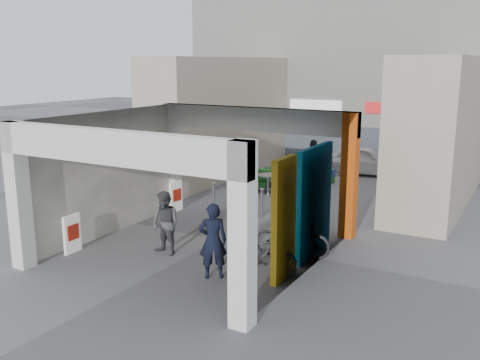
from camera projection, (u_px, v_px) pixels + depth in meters
The scene contains 21 objects.
ground at pixel (219, 240), 14.79m from camera, with size 90.00×90.00×0.00m, color slate.
arcade_canopy at pixel (219, 165), 13.34m from camera, with size 6.40×6.45×6.40m.
far_building at pixel (371, 79), 25.81m from camera, with size 18.00×4.08×8.00m.
plaza_bldg_left at pixel (221, 117), 22.79m from camera, with size 2.00×9.00×5.00m, color #A9A08C.
plaza_bldg_right at pixel (443, 130), 18.45m from camera, with size 2.00×9.00×5.00m, color #A9A08C.
bollard_left at pixel (214, 197), 17.44m from camera, with size 0.09×0.09×0.97m, color gray.
bollard_center at pixel (262, 203), 16.90m from camera, with size 0.09×0.09×0.89m, color gray.
bollard_right at pixel (310, 214), 15.83m from camera, with size 0.09×0.09×0.83m, color gray.
advert_board_near at pixel (72, 233), 13.71m from camera, with size 0.12×0.55×1.00m.
advert_board_far at pixel (176, 196), 17.51m from camera, with size 0.14×0.55×1.00m.
cafe_set at pixel (268, 184), 20.02m from camera, with size 1.53×1.24×0.93m.
produce_stand at pixel (258, 182), 20.39m from camera, with size 1.23×0.67×0.81m.
crate_stack at pixel (328, 176), 21.66m from camera, with size 0.53×0.46×0.56m.
border_collie at pixel (235, 244), 13.75m from camera, with size 0.22×0.43×0.59m.
man_with_dog at pixel (213, 241), 12.01m from camera, with size 0.64×0.42×1.75m, color black.
man_back_turned at pixel (165, 223), 13.49m from camera, with size 0.80×0.62×1.64m, color #434346.
man_elderly at pixel (308, 208), 14.58m from camera, with size 0.90×0.58×1.83m, color #5E90B8.
man_crates at pixel (313, 166), 20.16m from camera, with size 1.15×0.48×1.96m, color black.
bicycle_front at pixel (292, 238), 13.39m from camera, with size 0.67×1.91×1.00m, color black.
bicycle_rear at pixel (262, 255), 12.20m from camera, with size 0.47×1.68×1.01m, color black.
white_van at pixel (363, 160), 23.27m from camera, with size 1.51×3.75×1.28m, color silver.
Camera 1 is at (7.46, -11.96, 4.82)m, focal length 40.00 mm.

